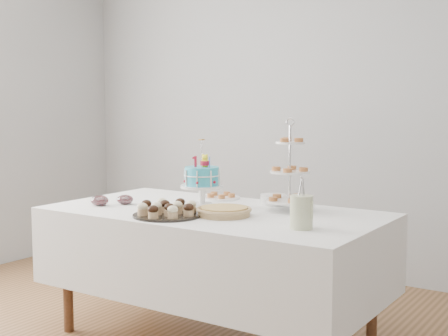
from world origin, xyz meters
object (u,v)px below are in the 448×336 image
Objects in this scene: jam_bowl_b at (125,200)px; utensil_pitcher at (302,211)px; plate_stack at (274,200)px; pastry_plate at (221,196)px; jam_bowl_a at (100,201)px; birthday_cake at (202,187)px; tiered_stand at (290,172)px; pie at (224,211)px; cupcake_tray at (167,209)px; table at (214,249)px.

jam_bowl_b is 1.23m from utensil_pitcher.
pastry_plate is (-0.40, 0.03, -0.02)m from plate_stack.
jam_bowl_a is at bearing -125.95° from pastry_plate.
plate_stack is at bearing 15.36° from birthday_cake.
tiered_stand reaches higher than pastry_plate.
tiered_stand reaches higher than utensil_pitcher.
utensil_pitcher is at bearing -40.37° from birthday_cake.
jam_bowl_a is (-0.81, -0.13, 0.00)m from pie.
utensil_pitcher is (0.76, 0.10, 0.05)m from cupcake_tray.
tiered_stand is at bearing -15.98° from pastry_plate.
utensil_pitcher reaches higher than pie.
cupcake_tray is at bearing -132.69° from tiered_stand.
pie reaches higher than pastry_plate.
pie is at bearing -55.96° from birthday_cake.
cupcake_tray reaches higher than pastry_plate.
cupcake_tray is at bearing -169.77° from utensil_pitcher.
cupcake_tray is 1.55× the size of pastry_plate.
cupcake_tray is 1.22× the size of pie.
cupcake_tray reaches higher than plate_stack.
table is 0.31m from pie.
jam_bowl_a is at bearing -165.31° from birthday_cake.
table is at bearing 166.17° from utensil_pitcher.
table is at bearing -61.40° from pastry_plate.
cupcake_tray is at bearing -143.42° from pie.
table is 6.26× the size of pie.
pie is at bearing 36.58° from cupcake_tray.
birthday_cake is at bearing -168.14° from tiered_stand.
pastry_plate is 0.78m from jam_bowl_a.
table is at bearing -54.24° from birthday_cake.
birthday_cake is 2.45× the size of plate_stack.
pastry_plate is at bearing 118.60° from table.
cupcake_tray is 3.52× the size of jam_bowl_a.
pie is (0.30, -0.22, -0.08)m from birthday_cake.
pie is 1.27× the size of pastry_plate.
utensil_pitcher is (0.65, -0.19, 0.32)m from table.
cupcake_tray is at bearing -81.18° from pastry_plate.
table is 5.12× the size of cupcake_tray.
utensil_pitcher reaches higher than pastry_plate.
pastry_plate is (-0.05, 0.28, -0.09)m from birthday_cake.
pie is 0.72m from jam_bowl_b.
pastry_plate is (-0.11, 0.68, -0.03)m from cupcake_tray.
tiered_stand is (0.37, 0.22, 0.45)m from table.
cupcake_tray is at bearing -102.11° from birthday_cake.
table is 0.51m from pastry_plate.
cupcake_tray is (0.06, -0.40, -0.07)m from birthday_cake.
jam_bowl_a is (-0.56, 0.05, -0.01)m from cupcake_tray.
utensil_pitcher is at bearing -9.14° from pie.
pie is 0.52m from utensil_pitcher.
plate_stack is at bearing 34.95° from jam_bowl_a.
plate_stack is at bearing -3.95° from pastry_plate.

